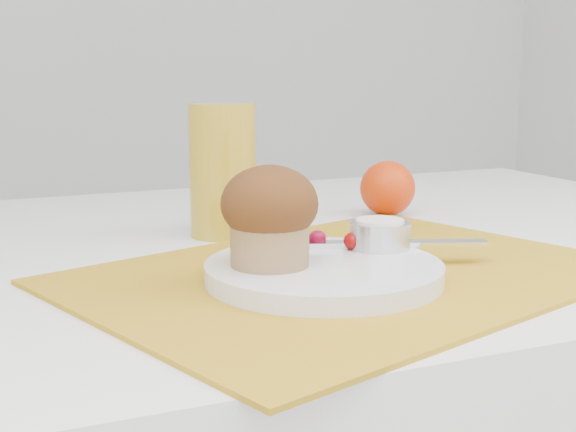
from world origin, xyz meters
name	(u,v)px	position (x,y,z in m)	size (l,w,h in m)	color
placemat	(349,275)	(-0.04, -0.13, 0.75)	(0.50, 0.37, 0.00)	#BF8B1A
plate	(324,272)	(-0.07, -0.15, 0.76)	(0.21, 0.21, 0.02)	white
ramekin	(380,235)	(0.00, -0.12, 0.78)	(0.06, 0.06, 0.03)	silver
cream	(380,222)	(0.00, -0.12, 0.80)	(0.05, 0.05, 0.01)	white
raspberry_near	(317,238)	(-0.05, -0.09, 0.78)	(0.02, 0.02, 0.02)	#550214
raspberry_far	(353,241)	(-0.03, -0.11, 0.78)	(0.02, 0.02, 0.02)	#5E0202
butter_knife	(379,244)	(0.00, -0.11, 0.77)	(0.21, 0.02, 0.01)	silver
orange	(388,188)	(0.15, 0.12, 0.79)	(0.07, 0.07, 0.07)	red
juice_glass	(223,170)	(-0.08, 0.09, 0.83)	(0.08, 0.08, 0.15)	gold
muffin	(270,214)	(-0.12, -0.14, 0.82)	(0.09, 0.09, 0.09)	#A17B4E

